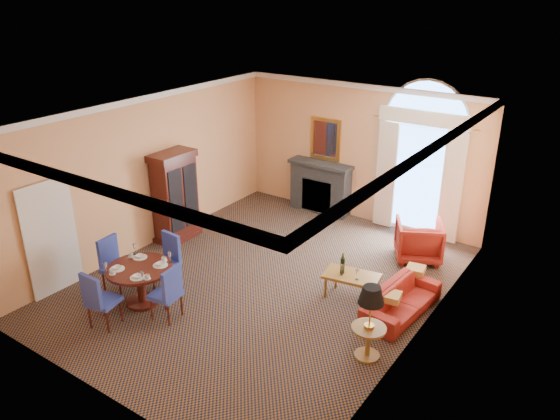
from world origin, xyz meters
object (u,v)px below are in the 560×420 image
Objects in this scene: armoire at (175,198)px; armchair at (418,240)px; side_table at (370,313)px; sofa at (402,300)px; coffee_table at (351,276)px; dining_table at (140,277)px.

armchair is at bearing 23.51° from armoire.
side_table is at bearing 71.07° from armchair.
side_table reaches higher than sofa.
armoire is 4.37m from coffee_table.
side_table is at bearing -172.51° from sofa.
coffee_table is at bearing 50.86° from armchair.
armoire is 2.71m from dining_table.
side_table is (0.05, -1.40, 0.53)m from sofa.
armoire is 5.32m from sofa.
dining_table is 4.54m from sofa.
armchair reaches higher than sofa.
coffee_table is 0.88× the size of side_table.
armoire reaches higher than sofa.
side_table is (5.32, -1.39, -0.17)m from armoire.
sofa is (3.89, 2.31, -0.29)m from dining_table.
sofa is 1.90× the size of armchair.
coffee_table is at bearing 101.52° from sofa.
side_table reaches higher than armchair.
armoire is at bearing 95.58° from sofa.
armoire is 1.65× the size of side_table.
dining_table is 0.66× the size of sofa.
armchair is 2.19m from coffee_table.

